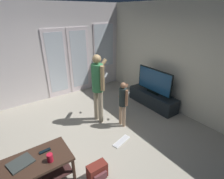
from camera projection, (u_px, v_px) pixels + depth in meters
The scene contains 13 objects.
ground_plane at pixel (89, 148), 3.43m from camera, with size 5.35×5.36×0.02m, color #A49D8D.
wall_back_with_doors at pixel (45, 55), 4.92m from camera, with size 5.35×0.09×2.75m.
wall_right_plain at pixel (181, 60), 4.26m from camera, with size 0.06×5.36×2.72m.
coffee_table at pixel (38, 166), 2.61m from camera, with size 0.96×0.59×0.47m.
tv_stand at pixel (152, 99), 4.92m from camera, with size 0.44×1.47×0.39m.
flat_screen_tv at pixel (154, 81), 4.70m from camera, with size 0.08×1.13×0.68m.
person_adult at pixel (98, 83), 3.91m from camera, with size 0.56×0.49×1.64m.
person_child at pixel (123, 101), 3.87m from camera, with size 0.39×0.32×1.08m.
backpack at pixel (97, 172), 2.77m from camera, with size 0.31×0.21×0.27m.
loose_keyboard at pixel (121, 141), 3.59m from camera, with size 0.46×0.24×0.02m.
laptop_closed at pixel (21, 163), 2.50m from camera, with size 0.32×0.26×0.02m, color #323835.
cup_near_edge at pixel (50, 158), 2.51m from camera, with size 0.09×0.09×0.13m, color red.
tv_remote_black at pixel (45, 151), 2.71m from camera, with size 0.17×0.05×0.02m, color black.
Camera 1 is at (-1.15, -2.43, 2.47)m, focal length 27.89 mm.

